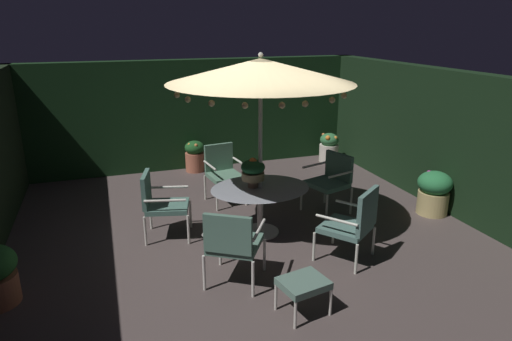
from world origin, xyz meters
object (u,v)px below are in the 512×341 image
object	(u,v)px
patio_dining_table	(260,196)
ottoman_footrest	(303,285)
potted_plant_left_near	(434,192)
patio_umbrella	(261,71)
patio_chair_southeast	(354,221)
patio_chair_northeast	(160,201)
centerpiece_planter	(253,170)
patio_chair_north	(223,169)
potted_plant_back_left	(329,147)
potted_plant_left_far	(195,156)
patio_chair_south	(331,178)
patio_chair_east	(233,241)

from	to	relation	value
patio_dining_table	ottoman_footrest	world-z (taller)	patio_dining_table
potted_plant_left_near	patio_umbrella	bearing A→B (deg)	175.46
patio_umbrella	patio_chair_southeast	world-z (taller)	patio_umbrella
ottoman_footrest	patio_chair_northeast	bearing A→B (deg)	116.81
centerpiece_planter	potted_plant_left_near	distance (m)	3.07
centerpiece_planter	patio_chair_northeast	bearing A→B (deg)	166.63
patio_chair_southeast	patio_dining_table	bearing A→B (deg)	126.80
patio_umbrella	patio_chair_north	distance (m)	2.30
potted_plant_left_near	patio_chair_northeast	bearing A→B (deg)	172.28
potted_plant_back_left	patio_chair_north	bearing A→B (deg)	-151.90
patio_dining_table	potted_plant_back_left	xyz separation A→B (m)	(2.68, 2.96, -0.25)
potted_plant_left_far	ottoman_footrest	bearing A→B (deg)	-88.97
patio_dining_table	centerpiece_planter	size ratio (longest dim) A/B	3.29
potted_plant_left_near	patio_dining_table	bearing A→B (deg)	175.46
patio_dining_table	potted_plant_left_far	bearing A→B (deg)	95.45
patio_chair_northeast	patio_umbrella	bearing A→B (deg)	-14.15
patio_chair_northeast	potted_plant_left_near	size ratio (longest dim) A/B	1.36
patio_chair_south	patio_chair_north	bearing A→B (deg)	146.87
patio_chair_north	patio_chair_southeast	distance (m)	2.79
patio_umbrella	patio_chair_northeast	distance (m)	2.31
patio_chair_north	patio_chair_southeast	xyz separation A→B (m)	(1.05, -2.59, -0.02)
potted_plant_left_far	centerpiece_planter	bearing A→B (deg)	-86.18
potted_plant_left_far	patio_chair_southeast	bearing A→B (deg)	-75.02
patio_chair_southeast	potted_plant_back_left	xyz separation A→B (m)	(1.81, 4.12, -0.23)
patio_chair_northeast	potted_plant_back_left	xyz separation A→B (m)	(4.08, 2.60, -0.23)
patio_chair_northeast	patio_chair_north	bearing A→B (deg)	41.54
potted_plant_left_far	patio_chair_northeast	bearing A→B (deg)	-110.67
centerpiece_planter	potted_plant_left_near	bearing A→B (deg)	-5.21
patio_chair_north	ottoman_footrest	bearing A→B (deg)	-90.49
patio_umbrella	centerpiece_planter	bearing A→B (deg)	155.84
patio_dining_table	patio_chair_northeast	xyz separation A→B (m)	(-1.40, 0.35, -0.02)
patio_chair_east	ottoman_footrest	size ratio (longest dim) A/B	1.77
patio_chair_north	patio_chair_south	distance (m)	1.86
centerpiece_planter	patio_chair_southeast	size ratio (longest dim) A/B	0.44
potted_plant_left_near	potted_plant_left_far	xyz separation A→B (m)	(-3.21, 3.47, -0.05)
patio_umbrella	patio_chair_north	xyz separation A→B (m)	(-0.19, 1.43, -1.80)
patio_chair_east	ottoman_footrest	xyz separation A→B (m)	(0.55, -0.77, -0.23)
patio_dining_table	patio_chair_northeast	size ratio (longest dim) A/B	1.48
patio_chair_east	potted_plant_back_left	bearing A→B (deg)	50.42
patio_chair_southeast	potted_plant_back_left	world-z (taller)	patio_chair_southeast
patio_chair_north	patio_chair_south	size ratio (longest dim) A/B	1.03
patio_dining_table	patio_chair_east	distance (m)	1.44
potted_plant_back_left	patio_chair_south	bearing A→B (deg)	-117.19
potted_plant_left_near	potted_plant_back_left	distance (m)	3.20
patio_dining_table	patio_chair_north	world-z (taller)	patio_chair_north
patio_chair_northeast	potted_plant_back_left	size ratio (longest dim) A/B	1.52
patio_chair_east	patio_chair_southeast	size ratio (longest dim) A/B	0.97
patio_chair_north	patio_chair_northeast	bearing A→B (deg)	-138.46
potted_plant_back_left	potted_plant_left_far	world-z (taller)	potted_plant_left_far
patio_umbrella	potted_plant_back_left	size ratio (longest dim) A/B	4.07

